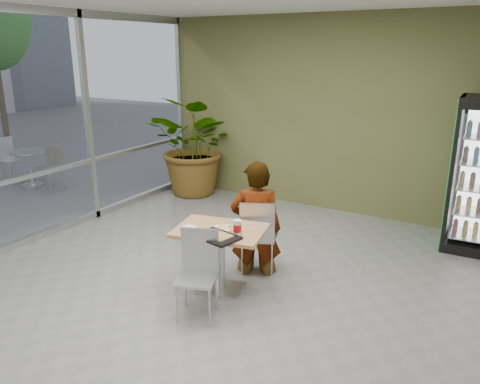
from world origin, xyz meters
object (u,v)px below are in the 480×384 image
at_px(dining_table, 220,247).
at_px(potted_plant, 197,146).
at_px(seated_woman, 256,229).
at_px(cafeteria_tray, 217,237).
at_px(chair_near, 198,266).
at_px(soda_cup, 237,227).
at_px(chair_far, 257,231).

distance_m(dining_table, potted_plant, 3.78).
distance_m(seated_woman, cafeteria_tray, 0.89).
bearing_deg(chair_near, soda_cup, 45.77).
bearing_deg(potted_plant, dining_table, -50.42).
xyz_separation_m(chair_near, soda_cup, (0.19, 0.46, 0.30)).
bearing_deg(dining_table, soda_cup, -8.35).
bearing_deg(dining_table, chair_far, 75.76).
height_order(chair_near, potted_plant, potted_plant).
xyz_separation_m(seated_woman, potted_plant, (-2.50, 2.27, 0.37)).
distance_m(cafeteria_tray, potted_plant, 4.02).
distance_m(chair_far, chair_near, 1.09).
bearing_deg(soda_cup, dining_table, 171.65).
distance_m(chair_near, cafeteria_tray, 0.36).
bearing_deg(cafeteria_tray, potted_plant, 128.72).
bearing_deg(cafeteria_tray, seated_woman, 90.76).
height_order(chair_far, potted_plant, potted_plant).
height_order(soda_cup, cafeteria_tray, soda_cup).
relative_size(dining_table, soda_cup, 6.84).
xyz_separation_m(chair_far, seated_woman, (-0.04, 0.04, 0.00)).
relative_size(dining_table, cafeteria_tray, 2.48).
bearing_deg(dining_table, seated_woman, 80.36).
xyz_separation_m(chair_near, potted_plant, (-2.45, 3.39, 0.40)).
distance_m(soda_cup, cafeteria_tray, 0.25).
xyz_separation_m(dining_table, soda_cup, (0.24, -0.04, 0.29)).
bearing_deg(chair_far, dining_table, 49.81).
distance_m(chair_near, potted_plant, 4.20).
distance_m(seated_woman, potted_plant, 3.40).
bearing_deg(potted_plant, chair_near, -54.20).
bearing_deg(cafeteria_tray, chair_near, -103.99).
xyz_separation_m(seated_woman, soda_cup, (0.14, -0.66, 0.28)).
distance_m(chair_far, potted_plant, 3.45).
bearing_deg(soda_cup, cafeteria_tray, -121.74).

